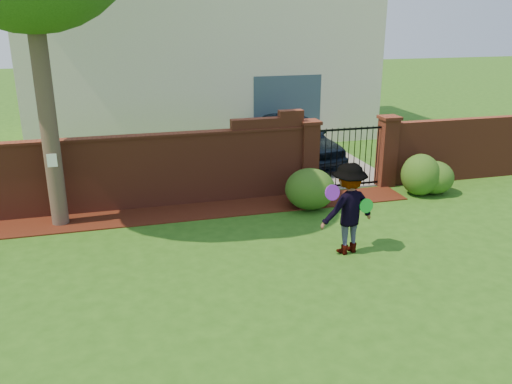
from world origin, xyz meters
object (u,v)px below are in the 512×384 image
object	(u,v)px
man	(349,209)
frisbee_purple	(332,193)
frisbee_green	(366,206)
car	(297,139)

from	to	relation	value
man	frisbee_purple	bearing A→B (deg)	8.28
frisbee_purple	frisbee_green	size ratio (longest dim) A/B	1.06
man	car	bearing A→B (deg)	-113.51
car	frisbee_green	bearing A→B (deg)	-105.62
man	frisbee_green	size ratio (longest dim) A/B	6.42
man	frisbee_purple	distance (m)	0.63
frisbee_purple	frisbee_green	bearing A→B (deg)	3.27
car	frisbee_green	distance (m)	6.53
car	man	distance (m)	6.45
car	man	size ratio (longest dim) A/B	2.43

